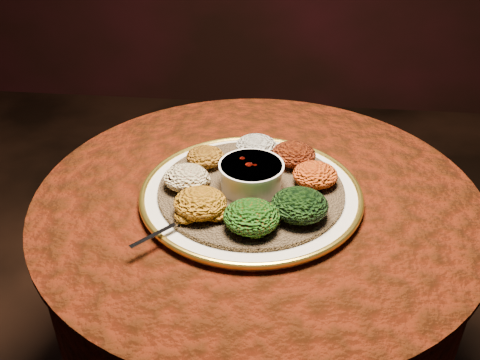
# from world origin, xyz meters

# --- Properties ---
(table) EXTENTS (0.96, 0.96, 0.73)m
(table) POSITION_xyz_m (0.00, 0.00, 0.55)
(table) COLOR black
(table) RESTS_ON ground
(platter) EXTENTS (0.47, 0.47, 0.02)m
(platter) POSITION_xyz_m (-0.01, -0.02, 0.75)
(platter) COLOR white
(platter) RESTS_ON table
(injera) EXTENTS (0.48, 0.48, 0.01)m
(injera) POSITION_xyz_m (-0.01, -0.02, 0.76)
(injera) COLOR brown
(injera) RESTS_ON platter
(stew_bowl) EXTENTS (0.13, 0.13, 0.06)m
(stew_bowl) POSITION_xyz_m (-0.01, -0.02, 0.79)
(stew_bowl) COLOR white
(stew_bowl) RESTS_ON injera
(spoon) EXTENTS (0.11, 0.12, 0.01)m
(spoon) POSITION_xyz_m (-0.13, -0.15, 0.77)
(spoon) COLOR silver
(spoon) RESTS_ON injera
(portion_ayib) EXTENTS (0.09, 0.09, 0.05)m
(portion_ayib) POSITION_xyz_m (-0.01, 0.11, 0.78)
(portion_ayib) COLOR beige
(portion_ayib) RESTS_ON injera
(portion_kitfo) EXTENTS (0.10, 0.09, 0.05)m
(portion_kitfo) POSITION_xyz_m (0.07, 0.08, 0.79)
(portion_kitfo) COLOR black
(portion_kitfo) RESTS_ON injera
(portion_tikil) EXTENTS (0.09, 0.09, 0.05)m
(portion_tikil) POSITION_xyz_m (0.12, 0.01, 0.78)
(portion_tikil) COLOR #B1610E
(portion_tikil) RESTS_ON injera
(portion_gomen) EXTENTS (0.11, 0.11, 0.05)m
(portion_gomen) POSITION_xyz_m (0.09, -0.11, 0.79)
(portion_gomen) COLOR black
(portion_gomen) RESTS_ON injera
(portion_mixveg) EXTENTS (0.11, 0.10, 0.05)m
(portion_mixveg) POSITION_xyz_m (-0.00, -0.16, 0.79)
(portion_mixveg) COLOR #942A09
(portion_mixveg) RESTS_ON injera
(portion_kik) EXTENTS (0.10, 0.10, 0.05)m
(portion_kik) POSITION_xyz_m (-0.10, -0.12, 0.79)
(portion_kik) COLOR #B2640F
(portion_kik) RESTS_ON injera
(portion_timatim) EXTENTS (0.10, 0.09, 0.05)m
(portion_timatim) POSITION_xyz_m (-0.15, -0.03, 0.78)
(portion_timatim) COLOR #70060A
(portion_timatim) RESTS_ON injera
(portion_shiro) EXTENTS (0.08, 0.08, 0.04)m
(portion_shiro) POSITION_xyz_m (-0.12, 0.06, 0.78)
(portion_shiro) COLOR #915911
(portion_shiro) RESTS_ON injera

